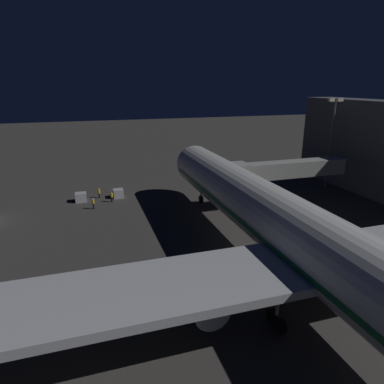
{
  "coord_description": "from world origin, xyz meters",
  "views": [
    {
      "loc": [
        17.7,
        31.63,
        18.84
      ],
      "look_at": [
        3.0,
        -14.61,
        3.5
      ],
      "focal_mm": 32.15,
      "sensor_mm": 36.0,
      "label": 1
    }
  ],
  "objects_px": {
    "ground_crew_near_nose_gear": "(112,196)",
    "airliner_at_gate": "(311,245)",
    "jet_bridge": "(278,170)",
    "apron_floodlight_mast": "(331,137)",
    "baggage_container_far_row": "(81,197)",
    "baggage_container_near_belt": "(118,193)",
    "traffic_cone_nose_port": "(203,190)",
    "ground_crew_by_belt_loader": "(93,203)",
    "traffic_cone_nose_starboard": "(179,193)",
    "ground_crew_marshaller_fwd": "(99,193)"
  },
  "relations": [
    {
      "from": "airliner_at_gate",
      "to": "baggage_container_near_belt",
      "type": "relative_size",
      "value": 40.86
    },
    {
      "from": "apron_floodlight_mast",
      "to": "baggage_container_near_belt",
      "type": "bearing_deg",
      "value": -8.32
    },
    {
      "from": "jet_bridge",
      "to": "baggage_container_near_belt",
      "type": "distance_m",
      "value": 27.04
    },
    {
      "from": "apron_floodlight_mast",
      "to": "traffic_cone_nose_starboard",
      "type": "bearing_deg",
      "value": -8.59
    },
    {
      "from": "ground_crew_marshaller_fwd",
      "to": "apron_floodlight_mast",
      "type": "bearing_deg",
      "value": 171.29
    },
    {
      "from": "jet_bridge",
      "to": "apron_floodlight_mast",
      "type": "bearing_deg",
      "value": -157.05
    },
    {
      "from": "airliner_at_gate",
      "to": "ground_crew_near_nose_gear",
      "type": "xyz_separation_m",
      "value": [
        14.04,
        -33.4,
        -4.77
      ]
    },
    {
      "from": "baggage_container_far_row",
      "to": "traffic_cone_nose_port",
      "type": "height_order",
      "value": "baggage_container_far_row"
    },
    {
      "from": "airliner_at_gate",
      "to": "traffic_cone_nose_starboard",
      "type": "relative_size",
      "value": 128.85
    },
    {
      "from": "airliner_at_gate",
      "to": "ground_crew_by_belt_loader",
      "type": "relative_size",
      "value": 39.78
    },
    {
      "from": "ground_crew_near_nose_gear",
      "to": "ground_crew_marshaller_fwd",
      "type": "xyz_separation_m",
      "value": [
        1.86,
        -2.85,
        -0.02
      ]
    },
    {
      "from": "baggage_container_far_row",
      "to": "traffic_cone_nose_starboard",
      "type": "relative_size",
      "value": 3.27
    },
    {
      "from": "ground_crew_marshaller_fwd",
      "to": "traffic_cone_nose_starboard",
      "type": "xyz_separation_m",
      "value": [
        -13.69,
        2.16,
        -0.69
      ]
    },
    {
      "from": "apron_floodlight_mast",
      "to": "baggage_container_far_row",
      "type": "xyz_separation_m",
      "value": [
        44.41,
        -5.33,
        -8.87
      ]
    },
    {
      "from": "baggage_container_near_belt",
      "to": "ground_crew_near_nose_gear",
      "type": "bearing_deg",
      "value": 58.06
    },
    {
      "from": "apron_floodlight_mast",
      "to": "jet_bridge",
      "type": "bearing_deg",
      "value": 22.95
    },
    {
      "from": "traffic_cone_nose_port",
      "to": "traffic_cone_nose_starboard",
      "type": "relative_size",
      "value": 1.0
    },
    {
      "from": "apron_floodlight_mast",
      "to": "traffic_cone_nose_port",
      "type": "xyz_separation_m",
      "value": [
        23.3,
        -4.18,
        -9.34
      ]
    },
    {
      "from": "ground_crew_by_belt_loader",
      "to": "ground_crew_marshaller_fwd",
      "type": "distance_m",
      "value": 5.51
    },
    {
      "from": "ground_crew_near_nose_gear",
      "to": "traffic_cone_nose_port",
      "type": "relative_size",
      "value": 3.26
    },
    {
      "from": "jet_bridge",
      "to": "ground_crew_by_belt_loader",
      "type": "xyz_separation_m",
      "value": [
        28.2,
        -7.05,
        -4.85
      ]
    },
    {
      "from": "ground_crew_near_nose_gear",
      "to": "jet_bridge",
      "type": "bearing_deg",
      "value": 159.16
    },
    {
      "from": "baggage_container_far_row",
      "to": "traffic_cone_nose_port",
      "type": "bearing_deg",
      "value": 176.88
    },
    {
      "from": "jet_bridge",
      "to": "traffic_cone_nose_port",
      "type": "bearing_deg",
      "value": -49.02
    },
    {
      "from": "apron_floodlight_mast",
      "to": "ground_crew_near_nose_gear",
      "type": "xyz_separation_m",
      "value": [
        39.54,
        -3.49,
        -8.63
      ]
    },
    {
      "from": "baggage_container_near_belt",
      "to": "traffic_cone_nose_port",
      "type": "bearing_deg",
      "value": 174.61
    },
    {
      "from": "traffic_cone_nose_port",
      "to": "traffic_cone_nose_starboard",
      "type": "distance_m",
      "value": 4.4
    },
    {
      "from": "baggage_container_near_belt",
      "to": "ground_crew_by_belt_loader",
      "type": "relative_size",
      "value": 0.97
    },
    {
      "from": "baggage_container_near_belt",
      "to": "traffic_cone_nose_port",
      "type": "height_order",
      "value": "baggage_container_near_belt"
    },
    {
      "from": "jet_bridge",
      "to": "ground_crew_marshaller_fwd",
      "type": "xyz_separation_m",
      "value": [
        27.01,
        -12.43,
        -4.87
      ]
    },
    {
      "from": "airliner_at_gate",
      "to": "jet_bridge",
      "type": "distance_m",
      "value": 26.3
    },
    {
      "from": "airliner_at_gate",
      "to": "traffic_cone_nose_starboard",
      "type": "distance_m",
      "value": 34.61
    },
    {
      "from": "baggage_container_far_row",
      "to": "ground_crew_by_belt_loader",
      "type": "height_order",
      "value": "ground_crew_by_belt_loader"
    },
    {
      "from": "jet_bridge",
      "to": "baggage_container_near_belt",
      "type": "xyz_separation_m",
      "value": [
        23.85,
        -11.68,
        -5.1
      ]
    },
    {
      "from": "airliner_at_gate",
      "to": "ground_crew_marshaller_fwd",
      "type": "bearing_deg",
      "value": -66.33
    },
    {
      "from": "jet_bridge",
      "to": "traffic_cone_nose_port",
      "type": "relative_size",
      "value": 37.34
    },
    {
      "from": "baggage_container_far_row",
      "to": "ground_crew_marshaller_fwd",
      "type": "height_order",
      "value": "ground_crew_marshaller_fwd"
    },
    {
      "from": "ground_crew_near_nose_gear",
      "to": "baggage_container_far_row",
      "type": "bearing_deg",
      "value": -20.74
    },
    {
      "from": "baggage_container_far_row",
      "to": "ground_crew_near_nose_gear",
      "type": "relative_size",
      "value": 1.0
    },
    {
      "from": "apron_floodlight_mast",
      "to": "ground_crew_near_nose_gear",
      "type": "relative_size",
      "value": 9.14
    },
    {
      "from": "traffic_cone_nose_port",
      "to": "ground_crew_marshaller_fwd",
      "type": "bearing_deg",
      "value": -6.81
    },
    {
      "from": "baggage_container_near_belt",
      "to": "baggage_container_far_row",
      "type": "bearing_deg",
      "value": 2.38
    },
    {
      "from": "airliner_at_gate",
      "to": "baggage_container_near_belt",
      "type": "height_order",
      "value": "airliner_at_gate"
    },
    {
      "from": "jet_bridge",
      "to": "ground_crew_by_belt_loader",
      "type": "relative_size",
      "value": 11.53
    },
    {
      "from": "ground_crew_marshaller_fwd",
      "to": "traffic_cone_nose_starboard",
      "type": "distance_m",
      "value": 13.88
    },
    {
      "from": "baggage_container_near_belt",
      "to": "traffic_cone_nose_starboard",
      "type": "relative_size",
      "value": 3.15
    },
    {
      "from": "ground_crew_near_nose_gear",
      "to": "airliner_at_gate",
      "type": "bearing_deg",
      "value": 112.79
    },
    {
      "from": "ground_crew_by_belt_loader",
      "to": "traffic_cone_nose_starboard",
      "type": "bearing_deg",
      "value": -167.79
    },
    {
      "from": "baggage_container_near_belt",
      "to": "ground_crew_marshaller_fwd",
      "type": "distance_m",
      "value": 3.26
    },
    {
      "from": "traffic_cone_nose_starboard",
      "to": "airliner_at_gate",
      "type": "bearing_deg",
      "value": 93.69
    }
  ]
}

